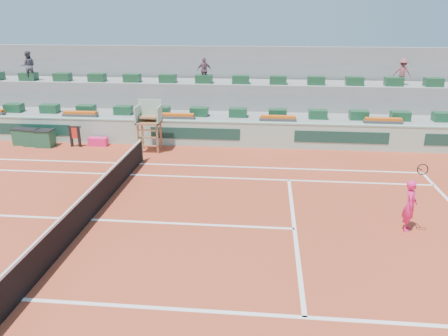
{
  "coord_description": "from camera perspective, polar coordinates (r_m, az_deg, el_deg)",
  "views": [
    {
      "loc": [
        5.43,
        -12.01,
        6.18
      ],
      "look_at": [
        4.0,
        2.5,
        1.0
      ],
      "focal_mm": 35.0,
      "sensor_mm": 36.0,
      "label": 1
    }
  ],
  "objects": [
    {
      "name": "drink_cooler_b",
      "position": [
        23.49,
        -23.81,
        3.68
      ],
      "size": [
        0.71,
        0.62,
        0.84
      ],
      "color": "#1B5236",
      "rests_on": "ground"
    },
    {
      "name": "court_lines",
      "position": [
        14.56,
        -16.98,
        -6.46
      ],
      "size": [
        23.89,
        11.09,
        0.01
      ],
      "color": "white",
      "rests_on": "ground"
    },
    {
      "name": "spectator_mid",
      "position": [
        24.16,
        -2.58,
        12.62
      ],
      "size": [
        0.83,
        0.45,
        1.35
      ],
      "primitive_type": "imported",
      "rotation": [
        0.0,
        0.0,
        3.3
      ],
      "color": "#764F5A",
      "rests_on": "seating_tier_upper"
    },
    {
      "name": "drink_cooler_c",
      "position": [
        23.92,
        -25.06,
        3.76
      ],
      "size": [
        0.65,
        0.56,
        0.84
      ],
      "color": "#1B5236",
      "rests_on": "ground"
    },
    {
      "name": "seat_row_lower",
      "position": [
        22.98,
        -8.24,
        7.4
      ],
      "size": [
        32.9,
        0.6,
        0.44
      ],
      "color": "#184829",
      "rests_on": "seating_tier_lower"
    },
    {
      "name": "spectator_left",
      "position": [
        27.23,
        -24.18,
        12.07
      ],
      "size": [
        0.97,
        0.88,
        1.63
      ],
      "primitive_type": "imported",
      "rotation": [
        0.0,
        0.0,
        3.54
      ],
      "color": "#4F505C",
      "rests_on": "seating_tier_upper"
    },
    {
      "name": "advertising_hoarding",
      "position": [
        21.93,
        -8.87,
        4.66
      ],
      "size": [
        36.0,
        0.34,
        1.26
      ],
      "color": "#99C0A8",
      "rests_on": "ground"
    },
    {
      "name": "towel_rack",
      "position": [
        22.5,
        -18.91,
        4.14
      ],
      "size": [
        0.68,
        0.11,
        1.03
      ],
      "color": "black",
      "rests_on": "ground"
    },
    {
      "name": "player_bag",
      "position": [
        22.46,
        -16.11,
        3.34
      ],
      "size": [
        0.92,
        0.41,
        0.41
      ],
      "primitive_type": "cube",
      "color": "#FF2175",
      "rests_on": "ground"
    },
    {
      "name": "ground",
      "position": [
        14.56,
        -16.98,
        -6.48
      ],
      "size": [
        90.0,
        90.0,
        0.0
      ],
      "primitive_type": "plane",
      "color": "#AA3921",
      "rests_on": "ground"
    },
    {
      "name": "flower_planters",
      "position": [
        22.65,
        -12.42,
        6.74
      ],
      "size": [
        26.8,
        0.36,
        0.28
      ],
      "color": "#464646",
      "rests_on": "seating_tier_lower"
    },
    {
      "name": "drink_cooler_a",
      "position": [
        23.1,
        -22.35,
        3.63
      ],
      "size": [
        0.84,
        0.72,
        0.84
      ],
      "color": "#1B5236",
      "rests_on": "ground"
    },
    {
      "name": "stadium_back_wall",
      "position": [
        26.77,
        -6.25,
        10.89
      ],
      "size": [
        36.0,
        0.4,
        4.4
      ],
      "primitive_type": "cube",
      "color": "gray",
      "rests_on": "ground"
    },
    {
      "name": "tennis_net",
      "position": [
        14.35,
        -17.19,
        -4.59
      ],
      "size": [
        0.1,
        11.97,
        1.1
      ],
      "color": "black",
      "rests_on": "ground"
    },
    {
      "name": "seating_tier_lower",
      "position": [
        24.01,
        -7.64,
        5.94
      ],
      "size": [
        36.0,
        4.0,
        1.2
      ],
      "primitive_type": "cube",
      "color": "gray",
      "rests_on": "ground"
    },
    {
      "name": "seat_row_upper",
      "position": [
        24.56,
        -7.35,
        11.53
      ],
      "size": [
        32.9,
        0.6,
        0.44
      ],
      "color": "#184829",
      "rests_on": "seating_tier_upper"
    },
    {
      "name": "tennis_player",
      "position": [
        14.13,
        23.14,
        -4.49
      ],
      "size": [
        0.53,
        0.89,
        2.28
      ],
      "color": "#FF2175",
      "rests_on": "ground"
    },
    {
      "name": "umpire_chair",
      "position": [
        20.78,
        -9.73,
        6.38
      ],
      "size": [
        1.1,
        0.9,
        2.4
      ],
      "color": "brown",
      "rests_on": "ground"
    },
    {
      "name": "seating_tier_upper",
      "position": [
        25.39,
        -6.91,
        8.33
      ],
      "size": [
        36.0,
        2.4,
        2.6
      ],
      "primitive_type": "cube",
      "color": "gray",
      "rests_on": "ground"
    },
    {
      "name": "spectator_right",
      "position": [
        25.19,
        22.28,
        11.54
      ],
      "size": [
        1.0,
        0.76,
        1.37
      ],
      "primitive_type": "imported",
      "rotation": [
        0.0,
        0.0,
        2.82
      ],
      "color": "#8E474D",
      "rests_on": "seating_tier_upper"
    }
  ]
}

